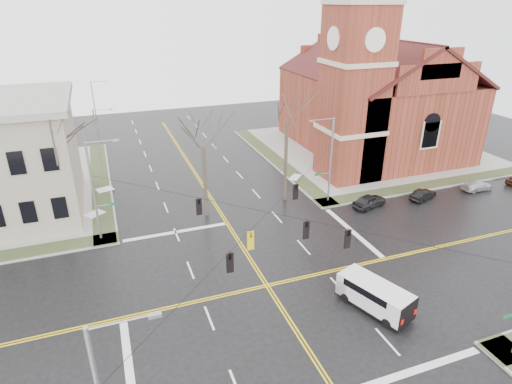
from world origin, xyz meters
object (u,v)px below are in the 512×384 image
object	(u,v)px
signal_pole_ne	(329,158)
parked_car_c	(477,186)
streetlight_north_a	(99,139)
parked_car_b	(423,195)
cargo_van	(372,293)
signal_pole_nw	(95,189)
streetlight_north_b	(95,104)
tree_nw_near	(203,142)
tree_ne	(287,117)
tree_nw_far	(59,145)
church	(371,91)
parked_car_a	(369,201)

from	to	relation	value
signal_pole_ne	parked_car_c	bearing A→B (deg)	-10.13
streetlight_north_a	parked_car_b	xyz separation A→B (m)	(31.97, -19.59, -3.90)
streetlight_north_a	cargo_van	size ratio (longest dim) A/B	1.42
signal_pole_ne	cargo_van	bearing A→B (deg)	-108.41
signal_pole_ne	signal_pole_nw	xyz separation A→B (m)	(-22.64, 0.00, 0.00)
signal_pole_nw	streetlight_north_b	bearing A→B (deg)	88.95
tree_nw_near	streetlight_north_a	bearing A→B (deg)	121.33
signal_pole_nw	cargo_van	bearing A→B (deg)	-43.37
parked_car_b	tree_nw_near	xyz separation A→B (m)	(-22.75, 4.43, 7.11)
tree_ne	cargo_van	bearing A→B (deg)	-94.42
cargo_van	tree_nw_far	bearing A→B (deg)	116.91
streetlight_north_a	parked_car_c	xyz separation A→B (m)	(39.45, -19.62, -3.93)
church	streetlight_north_a	size ratio (longest dim) A/B	3.44
signal_pole_ne	tree_ne	xyz separation A→B (m)	(-4.01, 1.94, 4.13)
streetlight_north_a	parked_car_c	size ratio (longest dim) A/B	2.16
church	parked_car_c	bearing A→B (deg)	-76.20
church	streetlight_north_b	xyz separation A→B (m)	(-35.42, 23.22, -3.97)
streetlight_north_a	tree_nw_far	world-z (taller)	tree_nw_far
parked_car_a	parked_car_c	size ratio (longest dim) A/B	1.07
streetlight_north_a	tree_ne	distance (m)	23.58
signal_pole_nw	parked_car_b	distance (m)	33.08
streetlight_north_a	tree_nw_near	world-z (taller)	tree_nw_near
church	parked_car_b	size ratio (longest dim) A/B	8.03
parked_car_a	parked_car_b	world-z (taller)	parked_car_a
streetlight_north_b	tree_ne	size ratio (longest dim) A/B	0.64
signal_pole_ne	tree_ne	distance (m)	6.08
cargo_van	tree_nw_near	distance (m)	20.16
tree_ne	church	bearing A→B (deg)	33.03
signal_pole_ne	parked_car_b	size ratio (longest dim) A/B	2.63
streetlight_north_a	tree_nw_near	bearing A→B (deg)	-58.67
tree_nw_near	tree_ne	world-z (taller)	tree_ne
church	parked_car_a	distance (m)	20.26
tree_nw_near	tree_ne	xyz separation A→B (m)	(8.74, 0.59, 1.41)
tree_nw_far	signal_pole_ne	bearing A→B (deg)	-4.48
parked_car_b	parked_car_c	size ratio (longest dim) A/B	0.92
streetlight_north_a	tree_nw_near	distance (m)	18.03
streetlight_north_b	church	bearing A→B (deg)	-33.25
parked_car_c	tree_nw_near	xyz separation A→B (m)	(-30.22, 4.47, 7.13)
parked_car_b	streetlight_north_b	bearing A→B (deg)	20.91
signal_pole_nw	streetlight_north_b	size ratio (longest dim) A/B	1.12
streetlight_north_a	streetlight_north_b	distance (m)	20.00
tree_ne	tree_nw_far	bearing A→B (deg)	179.95
parked_car_a	tree_nw_far	xyz separation A→B (m)	(-28.53, 4.56, 7.88)
church	tree_nw_near	size ratio (longest dim) A/B	2.60
parked_car_b	parked_car_c	distance (m)	7.48
streetlight_north_a	parked_car_b	size ratio (longest dim) A/B	2.34
streetlight_north_b	parked_car_c	distance (m)	56.05
parked_car_b	cargo_van	bearing A→B (deg)	112.53
streetlight_north_b	parked_car_b	xyz separation A→B (m)	(31.97, -39.59, -3.90)
church	parked_car_a	size ratio (longest dim) A/B	6.93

